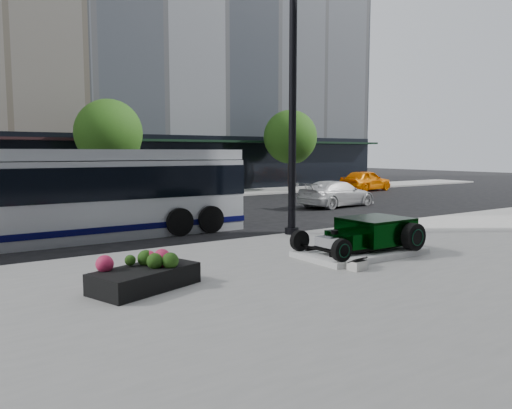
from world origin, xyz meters
TOP-DOWN VIEW (x-y plane):
  - ground at (0.00, 0.00)m, footprint 120.00×120.00m
  - sidewalk_near at (0.00, -10.50)m, footprint 70.00×17.00m
  - sidewalk_far at (0.00, 14.00)m, footprint 70.00×4.00m
  - street_trees at (1.15, 13.07)m, footprint 29.80×3.80m
  - display_plinth at (1.56, -5.99)m, footprint 3.40×1.80m
  - hot_rod at (1.90, -5.99)m, footprint 3.22×2.00m
  - info_plaque at (0.26, -7.14)m, footprint 0.43×0.34m
  - lamppost at (2.18, -2.25)m, footprint 0.46×0.46m
  - flower_planter at (-4.41, -5.90)m, footprint 2.33×1.68m
  - transit_bus at (-4.18, 1.44)m, footprint 12.12×2.88m
  - white_sedan at (9.99, 3.91)m, footprint 4.85×2.40m
  - yellow_taxi at (19.05, 10.49)m, footprint 4.75×2.50m

SIDE VIEW (x-z plane):
  - ground at x=0.00m, z-range 0.00..0.00m
  - sidewalk_near at x=0.00m, z-range 0.00..0.12m
  - sidewalk_far at x=0.00m, z-range 0.00..0.12m
  - display_plinth at x=1.56m, z-range 0.12..0.27m
  - info_plaque at x=0.26m, z-range 0.09..0.40m
  - flower_planter at x=-4.41m, z-range 0.03..0.71m
  - white_sedan at x=9.99m, z-range 0.00..1.35m
  - hot_rod at x=1.90m, z-range 0.29..1.10m
  - yellow_taxi at x=19.05m, z-range 0.00..1.54m
  - transit_bus at x=-4.18m, z-range 0.02..2.95m
  - street_trees at x=1.15m, z-range 0.92..6.62m
  - lamppost at x=2.18m, z-range -0.20..8.15m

